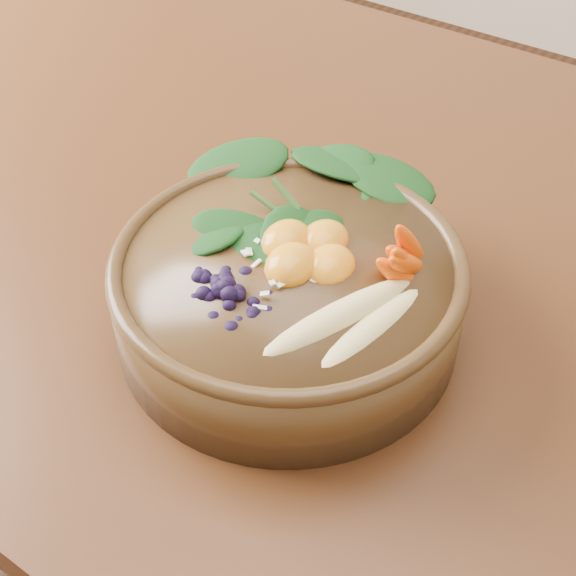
% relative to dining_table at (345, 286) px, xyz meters
% --- Properties ---
extents(ground, '(4.00, 4.00, 0.00)m').
position_rel_dining_table_xyz_m(ground, '(0.00, 0.00, -0.66)').
color(ground, '#381E0F').
rests_on(ground, ground).
extents(dining_table, '(1.60, 0.90, 0.75)m').
position_rel_dining_table_xyz_m(dining_table, '(0.00, 0.00, 0.00)').
color(dining_table, '#331C0C').
rests_on(dining_table, ground).
extents(stoneware_bowl, '(0.38, 0.38, 0.08)m').
position_rel_dining_table_xyz_m(stoneware_bowl, '(0.04, -0.16, 0.13)').
color(stoneware_bowl, '#4E361C').
rests_on(stoneware_bowl, dining_table).
extents(kale_heap, '(0.24, 0.23, 0.04)m').
position_rel_dining_table_xyz_m(kale_heap, '(0.02, -0.09, 0.19)').
color(kale_heap, '#144415').
rests_on(kale_heap, stoneware_bowl).
extents(carrot_cluster, '(0.08, 0.08, 0.08)m').
position_rel_dining_table_xyz_m(carrot_cluster, '(0.11, -0.11, 0.21)').
color(carrot_cluster, '#FF5203').
rests_on(carrot_cluster, stoneware_bowl).
extents(banana_halves, '(0.09, 0.16, 0.03)m').
position_rel_dining_table_xyz_m(banana_halves, '(0.12, -0.19, 0.19)').
color(banana_halves, '#E0CC84').
rests_on(banana_halves, stoneware_bowl).
extents(mandarin_cluster, '(0.11, 0.12, 0.03)m').
position_rel_dining_table_xyz_m(mandarin_cluster, '(0.04, -0.15, 0.19)').
color(mandarin_cluster, orange).
rests_on(mandarin_cluster, stoneware_bowl).
extents(blueberry_pile, '(0.16, 0.14, 0.04)m').
position_rel_dining_table_xyz_m(blueberry_pile, '(0.02, -0.22, 0.19)').
color(blueberry_pile, black).
rests_on(blueberry_pile, stoneware_bowl).
extents(coconut_flakes, '(0.11, 0.10, 0.01)m').
position_rel_dining_table_xyz_m(coconut_flakes, '(0.03, -0.18, 0.18)').
color(coconut_flakes, white).
rests_on(coconut_flakes, stoneware_bowl).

